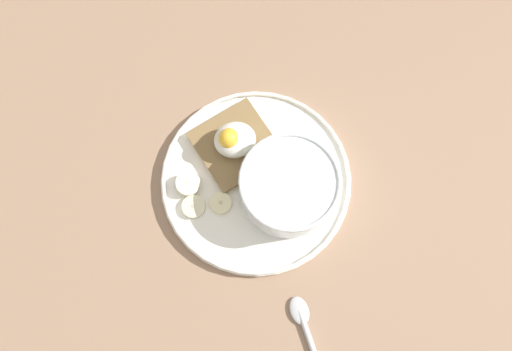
% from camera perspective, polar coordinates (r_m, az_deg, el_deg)
% --- Properties ---
extents(ground_plane, '(1.20, 1.20, 0.02)m').
position_cam_1_polar(ground_plane, '(0.69, -0.00, -0.88)').
color(ground_plane, '#99775D').
rests_on(ground_plane, ground).
extents(plate, '(0.26, 0.26, 0.02)m').
position_cam_1_polar(plate, '(0.67, -0.00, -0.49)').
color(plate, white).
rests_on(plate, ground_plane).
extents(oatmeal_bowl, '(0.13, 0.13, 0.06)m').
position_cam_1_polar(oatmeal_bowl, '(0.64, 3.74, -1.29)').
color(oatmeal_bowl, white).
rests_on(oatmeal_bowl, plate).
extents(toast_slice, '(0.13, 0.13, 0.01)m').
position_cam_1_polar(toast_slice, '(0.68, -2.34, 3.47)').
color(toast_slice, olive).
rests_on(toast_slice, plate).
extents(poached_egg, '(0.06, 0.05, 0.04)m').
position_cam_1_polar(poached_egg, '(0.66, -2.55, 4.12)').
color(poached_egg, white).
rests_on(poached_egg, toast_slice).
extents(banana_slice_front, '(0.04, 0.04, 0.01)m').
position_cam_1_polar(banana_slice_front, '(0.66, -4.03, -3.20)').
color(banana_slice_front, beige).
rests_on(banana_slice_front, plate).
extents(banana_slice_left, '(0.04, 0.04, 0.01)m').
position_cam_1_polar(banana_slice_left, '(0.66, -7.14, -3.56)').
color(banana_slice_left, beige).
rests_on(banana_slice_left, plate).
extents(banana_slice_back, '(0.04, 0.04, 0.02)m').
position_cam_1_polar(banana_slice_back, '(0.67, -7.80, -0.95)').
color(banana_slice_back, '#F6EFC7').
rests_on(banana_slice_back, plate).
extents(spoon, '(0.03, 0.13, 0.01)m').
position_cam_1_polar(spoon, '(0.66, 5.86, -17.45)').
color(spoon, silver).
rests_on(spoon, ground_plane).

